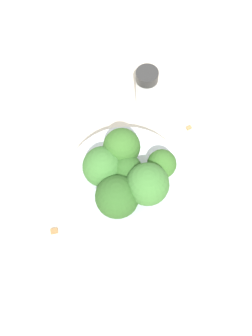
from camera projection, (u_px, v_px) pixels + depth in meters
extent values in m
plane|color=beige|center=(126.00, 196.00, 0.65)|extent=(3.00, 3.00, 0.00)
cylinder|color=silver|center=(126.00, 188.00, 0.63)|extent=(0.16, 0.16, 0.05)
cylinder|color=#84AD66|center=(161.00, 170.00, 0.60)|extent=(0.03, 0.03, 0.02)
sphere|color=#386B28|center=(162.00, 164.00, 0.58)|extent=(0.04, 0.04, 0.04)
cylinder|color=#8EB770|center=(122.00, 156.00, 0.60)|extent=(0.01, 0.01, 0.03)
sphere|color=#386B28|center=(122.00, 147.00, 0.58)|extent=(0.05, 0.05, 0.05)
cylinder|color=#8EB770|center=(147.00, 193.00, 0.58)|extent=(0.02, 0.02, 0.03)
sphere|color=#3D7533|center=(148.00, 184.00, 0.55)|extent=(0.05, 0.05, 0.05)
cylinder|color=#7A9E5B|center=(104.00, 173.00, 0.59)|extent=(0.02, 0.02, 0.02)
sphere|color=#3D7533|center=(103.00, 167.00, 0.58)|extent=(0.05, 0.05, 0.05)
cylinder|color=#8EB770|center=(126.00, 176.00, 0.59)|extent=(0.02, 0.02, 0.02)
sphere|color=#2D5B23|center=(126.00, 170.00, 0.58)|extent=(0.04, 0.04, 0.04)
cylinder|color=#84AD66|center=(117.00, 203.00, 0.58)|extent=(0.02, 0.02, 0.02)
sphere|color=#2D5B23|center=(117.00, 197.00, 0.56)|extent=(0.05, 0.05, 0.05)
cylinder|color=silver|center=(146.00, 91.00, 0.69)|extent=(0.03, 0.03, 0.06)
cylinder|color=#2D2D2D|center=(147.00, 76.00, 0.66)|extent=(0.03, 0.03, 0.02)
cube|color=#AD7F4C|center=(189.00, 127.00, 0.69)|extent=(0.01, 0.01, 0.01)
cube|color=olive|center=(54.00, 230.00, 0.62)|extent=(0.01, 0.01, 0.01)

